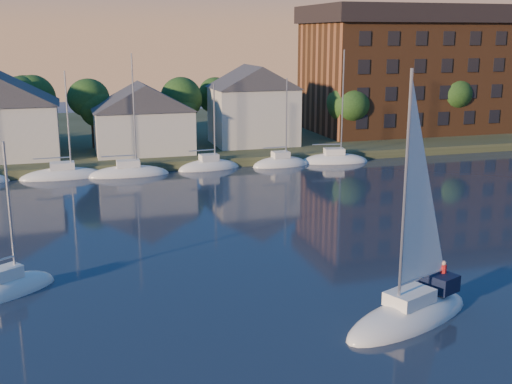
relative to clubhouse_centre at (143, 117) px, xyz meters
name	(u,v)px	position (x,y,z in m)	size (l,w,h in m)	color
shoreline_land	(171,136)	(6.00, 18.00, -5.13)	(160.00, 50.00, 2.00)	#343B22
wooden_dock	(203,165)	(6.00, -5.00, -5.13)	(120.00, 3.00, 1.00)	brown
clubhouse_centre	(143,117)	(0.00, 0.00, 0.00)	(11.55, 8.40, 8.08)	silver
clubhouse_east	(253,104)	(14.00, 2.00, 0.87)	(10.50, 8.40, 9.80)	silver
condo_block	(415,68)	(40.00, 7.95, 4.66)	(31.00, 17.00, 17.40)	brown
tree_line	(199,93)	(8.00, 6.00, 2.04)	(93.40, 5.40, 8.90)	#382819
moored_fleet	(96,176)	(-6.00, -8.00, -5.03)	(63.50, 2.40, 12.05)	silver
hero_sailboat	(411,309)	(8.00, -47.90, -4.55)	(9.44, 6.18, 14.07)	silver
drifting_sailboat_left	(8,293)	(-12.46, -38.33, -5.04)	(6.13, 5.16, 9.89)	silver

